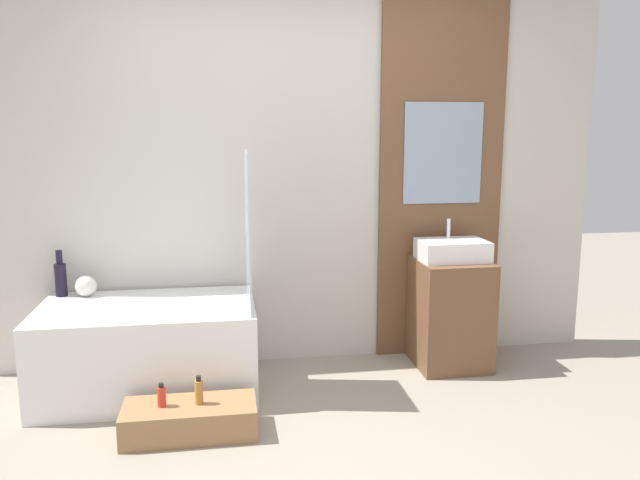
# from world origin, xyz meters

# --- Properties ---
(ground_plane) EXTENTS (12.00, 12.00, 0.00)m
(ground_plane) POSITION_xyz_m (0.00, 0.00, 0.00)
(ground_plane) COLOR gray
(wall_tiled_back) EXTENTS (4.20, 0.06, 2.60)m
(wall_tiled_back) POSITION_xyz_m (0.00, 1.58, 1.30)
(wall_tiled_back) COLOR beige
(wall_tiled_back) RESTS_ON ground_plane
(wall_wood_accent) EXTENTS (0.87, 0.04, 2.60)m
(wall_wood_accent) POSITION_xyz_m (1.00, 1.53, 1.31)
(wall_wood_accent) COLOR brown
(wall_wood_accent) RESTS_ON ground_plane
(bathtub) EXTENTS (1.27, 0.77, 0.54)m
(bathtub) POSITION_xyz_m (-0.95, 1.15, 0.27)
(bathtub) COLOR white
(bathtub) RESTS_ON ground_plane
(glass_shower_screen) EXTENTS (0.01, 0.45, 0.92)m
(glass_shower_screen) POSITION_xyz_m (-0.34, 1.01, 1.00)
(glass_shower_screen) COLOR silver
(glass_shower_screen) RESTS_ON bathtub
(wooden_step_bench) EXTENTS (0.69, 0.31, 0.17)m
(wooden_step_bench) POSITION_xyz_m (-0.69, 0.54, 0.08)
(wooden_step_bench) COLOR #997047
(wooden_step_bench) RESTS_ON ground_plane
(vanity_cabinet) EXTENTS (0.46, 0.48, 0.72)m
(vanity_cabinet) POSITION_xyz_m (1.00, 1.27, 0.36)
(vanity_cabinet) COLOR brown
(vanity_cabinet) RESTS_ON ground_plane
(sink) EXTENTS (0.44, 0.31, 0.26)m
(sink) POSITION_xyz_m (1.00, 1.27, 0.79)
(sink) COLOR white
(sink) RESTS_ON vanity_cabinet
(vase_tall_dark) EXTENTS (0.07, 0.07, 0.29)m
(vase_tall_dark) POSITION_xyz_m (-1.50, 1.44, 0.66)
(vase_tall_dark) COLOR black
(vase_tall_dark) RESTS_ON bathtub
(vase_round_light) EXTENTS (0.13, 0.13, 0.13)m
(vase_round_light) POSITION_xyz_m (-1.35, 1.41, 0.61)
(vase_round_light) COLOR silver
(vase_round_light) RESTS_ON bathtub
(bottle_soap_primary) EXTENTS (0.04, 0.04, 0.13)m
(bottle_soap_primary) POSITION_xyz_m (-0.82, 0.54, 0.22)
(bottle_soap_primary) COLOR red
(bottle_soap_primary) RESTS_ON wooden_step_bench
(bottle_soap_secondary) EXTENTS (0.04, 0.04, 0.15)m
(bottle_soap_secondary) POSITION_xyz_m (-0.63, 0.54, 0.24)
(bottle_soap_secondary) COLOR #B2752D
(bottle_soap_secondary) RESTS_ON wooden_step_bench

